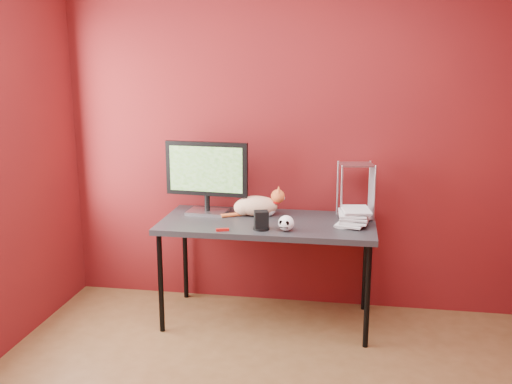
% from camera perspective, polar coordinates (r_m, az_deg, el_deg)
% --- Properties ---
extents(room, '(3.52, 3.52, 2.61)m').
position_cam_1_polar(room, '(2.52, 0.20, 3.81)').
color(room, brown).
rests_on(room, ground).
extents(desk, '(1.50, 0.70, 0.75)m').
position_cam_1_polar(desk, '(4.03, 1.17, -3.60)').
color(desk, black).
rests_on(desk, ground).
extents(monitor, '(0.62, 0.22, 0.53)m').
position_cam_1_polar(monitor, '(4.17, -4.96, 1.81)').
color(monitor, '#B0AFB4').
rests_on(monitor, desk).
extents(cat, '(0.45, 0.21, 0.22)m').
position_cam_1_polar(cat, '(4.14, 0.08, -1.36)').
color(cat, '#C76C2A').
rests_on(cat, desk).
extents(skull_mug, '(0.11, 0.11, 0.10)m').
position_cam_1_polar(skull_mug, '(3.78, 3.03, -3.12)').
color(skull_mug, white).
rests_on(skull_mug, desk).
extents(speaker, '(0.11, 0.11, 0.13)m').
position_cam_1_polar(speaker, '(3.80, 0.54, -2.91)').
color(speaker, black).
rests_on(speaker, desk).
extents(book_stack, '(0.24, 0.29, 1.24)m').
position_cam_1_polar(book_stack, '(3.88, 8.72, 5.73)').
color(book_stack, beige).
rests_on(book_stack, desk).
extents(wire_rack, '(0.26, 0.23, 0.40)m').
position_cam_1_polar(wire_rack, '(4.12, 9.94, 0.14)').
color(wire_rack, '#B0AFB4').
rests_on(wire_rack, desk).
extents(pocket_knife, '(0.09, 0.05, 0.02)m').
position_cam_1_polar(pocket_knife, '(3.79, -3.37, -3.79)').
color(pocket_knife, '#A20E0C').
rests_on(pocket_knife, desk).
extents(black_gadget, '(0.06, 0.05, 0.03)m').
position_cam_1_polar(black_gadget, '(3.84, 0.38, -3.49)').
color(black_gadget, black).
rests_on(black_gadget, desk).
extents(washer, '(0.04, 0.04, 0.00)m').
position_cam_1_polar(washer, '(3.82, 2.86, -3.74)').
color(washer, '#B0AFB4').
rests_on(washer, desk).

